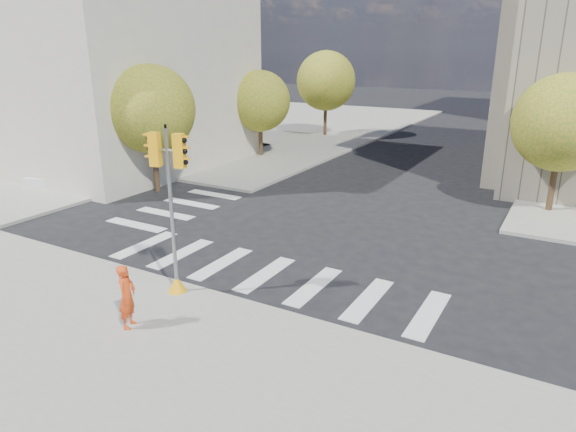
% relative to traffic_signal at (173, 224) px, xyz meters
% --- Properties ---
extents(ground, '(160.00, 160.00, 0.00)m').
position_rel_traffic_signal_xyz_m(ground, '(1.59, 4.60, -2.29)').
color(ground, black).
rests_on(ground, ground).
extents(sidewalk_far_left, '(28.00, 40.00, 0.15)m').
position_rel_traffic_signal_xyz_m(sidewalk_far_left, '(-18.41, 30.60, -2.22)').
color(sidewalk_far_left, gray).
rests_on(sidewalk_far_left, ground).
extents(classical_building, '(19.00, 15.00, 12.70)m').
position_rel_traffic_signal_xyz_m(classical_building, '(-18.41, 12.60, 4.15)').
color(classical_building, beige).
rests_on(classical_building, ground).
extents(tree_lw_near, '(4.40, 4.40, 6.41)m').
position_rel_traffic_signal_xyz_m(tree_lw_near, '(-8.91, 8.60, 1.91)').
color(tree_lw_near, '#382616').
rests_on(tree_lw_near, ground).
extents(tree_lw_mid, '(4.00, 4.00, 5.77)m').
position_rel_traffic_signal_xyz_m(tree_lw_mid, '(-8.91, 18.60, 1.47)').
color(tree_lw_mid, '#382616').
rests_on(tree_lw_mid, ground).
extents(tree_lw_far, '(4.80, 4.80, 6.95)m').
position_rel_traffic_signal_xyz_m(tree_lw_far, '(-8.91, 28.60, 2.25)').
color(tree_lw_far, '#382616').
rests_on(tree_lw_far, ground).
extents(tree_re_near, '(4.20, 4.20, 6.16)m').
position_rel_traffic_signal_xyz_m(tree_re_near, '(9.09, 14.60, 1.76)').
color(tree_re_near, '#382616').
rests_on(tree_re_near, ground).
extents(tree_re_mid, '(4.60, 4.60, 6.66)m').
position_rel_traffic_signal_xyz_m(tree_re_mid, '(9.09, 26.60, 2.06)').
color(tree_re_mid, '#382616').
rests_on(tree_re_mid, ground).
extents(traffic_signal, '(1.08, 0.56, 5.01)m').
position_rel_traffic_signal_xyz_m(traffic_signal, '(0.00, 0.00, 0.00)').
color(traffic_signal, '#FDA90D').
rests_on(traffic_signal, sidewalk_near).
extents(photographer, '(0.62, 0.74, 1.74)m').
position_rel_traffic_signal_xyz_m(photographer, '(0.29, -2.18, -1.27)').
color(photographer, '#DB4314').
rests_on(photographer, sidewalk_near).
extents(planter_wall, '(5.65, 2.79, 0.50)m').
position_rel_traffic_signal_xyz_m(planter_wall, '(-12.37, 6.48, -1.89)').
color(planter_wall, silver).
rests_on(planter_wall, sidewalk_left_near).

